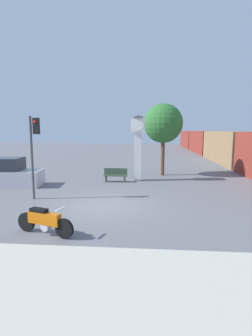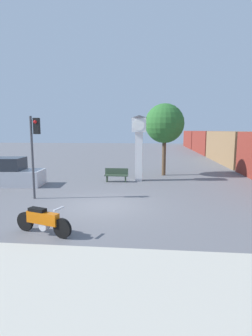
% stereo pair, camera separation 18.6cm
% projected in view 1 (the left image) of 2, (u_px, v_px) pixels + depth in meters
% --- Properties ---
extents(ground_plane, '(120.00, 120.00, 0.00)m').
position_uv_depth(ground_plane, '(103.00, 206.00, 12.29)').
color(ground_plane, slate).
extents(sidewalk_strip, '(36.00, 6.00, 0.10)m').
position_uv_depth(sidewalk_strip, '(34.00, 320.00, 4.83)').
color(sidewalk_strip, '#BCB7A8').
rests_on(sidewalk_strip, ground_plane).
extents(motorcycle, '(2.19, 0.87, 1.00)m').
position_uv_depth(motorcycle, '(44.00, 221.00, 8.83)').
color(motorcycle, black).
rests_on(motorcycle, ground_plane).
extents(clock_tower, '(1.15, 1.15, 4.55)m').
position_uv_depth(clock_tower, '(138.00, 138.00, 18.08)').
color(clock_tower, white).
rests_on(clock_tower, ground_plane).
extents(freight_train, '(2.80, 50.29, 3.40)m').
position_uv_depth(freight_train, '(214.00, 144.00, 35.12)').
color(freight_train, maroon).
rests_on(freight_train, ground_plane).
extents(traffic_light, '(0.50, 0.35, 4.22)m').
position_uv_depth(traffic_light, '(34.00, 143.00, 13.11)').
color(traffic_light, '#47474C').
rests_on(traffic_light, ground_plane).
extents(street_tree, '(3.02, 3.02, 5.56)m').
position_uv_depth(street_tree, '(163.00, 124.00, 20.16)').
color(street_tree, brown).
rests_on(street_tree, ground_plane).
extents(bench, '(1.60, 0.44, 0.92)m').
position_uv_depth(bench, '(115.00, 175.00, 17.99)').
color(bench, '#384C38').
rests_on(bench, ground_plane).
extents(parked_car, '(4.34, 2.17, 1.80)m').
position_uv_depth(parked_car, '(7.00, 174.00, 16.63)').
color(parked_car, silver).
rests_on(parked_car, ground_plane).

